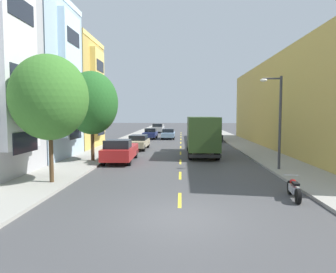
% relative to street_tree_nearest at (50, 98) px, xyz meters
% --- Properties ---
extents(ground_plane, '(160.00, 160.00, 0.00)m').
position_rel_street_tree_nearest_xyz_m(ground_plane, '(6.40, 25.58, -4.33)').
color(ground_plane, '#424244').
extents(sidewalk_left, '(3.20, 120.00, 0.14)m').
position_rel_street_tree_nearest_xyz_m(sidewalk_left, '(-0.70, 23.58, -4.26)').
color(sidewalk_left, '#99968E').
rests_on(sidewalk_left, ground_plane).
extents(sidewalk_right, '(3.20, 120.00, 0.14)m').
position_rel_street_tree_nearest_xyz_m(sidewalk_right, '(13.50, 23.58, -4.26)').
color(sidewalk_right, '#99968E').
rests_on(sidewalk_right, ground_plane).
extents(lane_centerline_dashes, '(0.14, 47.20, 0.01)m').
position_rel_street_tree_nearest_xyz_m(lane_centerline_dashes, '(6.40, 20.08, -4.32)').
color(lane_centerline_dashes, yellow).
rests_on(lane_centerline_dashes, ground_plane).
extents(townhouse_third_mustard, '(12.08, 7.39, 11.14)m').
position_rel_street_tree_nearest_xyz_m(townhouse_third_mustard, '(-7.93, 16.09, 1.04)').
color(townhouse_third_mustard, tan).
rests_on(townhouse_third_mustard, ground_plane).
extents(apartment_block_opposite, '(10.00, 36.00, 9.02)m').
position_rel_street_tree_nearest_xyz_m(apartment_block_opposite, '(20.10, 15.58, 0.19)').
color(apartment_block_opposite, tan).
rests_on(apartment_block_opposite, ground_plane).
extents(street_tree_nearest, '(3.76, 3.76, 6.28)m').
position_rel_street_tree_nearest_xyz_m(street_tree_nearest, '(0.00, 0.00, 0.00)').
color(street_tree_nearest, '#47331E').
rests_on(street_tree_nearest, sidewalk_left).
extents(street_tree_second, '(3.75, 3.75, 6.46)m').
position_rel_street_tree_nearest_xyz_m(street_tree_second, '(0.00, 7.08, -0.01)').
color(street_tree_second, '#47331E').
rests_on(street_tree_second, sidewalk_left).
extents(street_lamp, '(1.35, 0.28, 5.68)m').
position_rel_street_tree_nearest_xyz_m(street_lamp, '(12.32, 4.20, -0.83)').
color(street_lamp, '#38383D').
rests_on(street_lamp, sidewalk_right).
extents(delivery_box_truck, '(2.41, 7.90, 3.28)m').
position_rel_street_tree_nearest_xyz_m(delivery_box_truck, '(8.20, 11.21, -2.45)').
color(delivery_box_truck, '#2D471E').
rests_on(delivery_box_truck, ground_plane).
extents(parked_sedan_champagne, '(1.92, 4.55, 1.43)m').
position_rel_street_tree_nearest_xyz_m(parked_sedan_champagne, '(2.16, 15.36, -3.58)').
color(parked_sedan_champagne, tan).
rests_on(parked_sedan_champagne, ground_plane).
extents(parked_wagon_black, '(1.82, 4.70, 1.50)m').
position_rel_street_tree_nearest_xyz_m(parked_wagon_black, '(10.63, 24.63, -3.52)').
color(parked_wagon_black, black).
rests_on(parked_wagon_black, ground_plane).
extents(parked_pickup_silver, '(2.11, 5.34, 1.73)m').
position_rel_street_tree_nearest_xyz_m(parked_pickup_silver, '(2.03, 42.97, -3.50)').
color(parked_pickup_silver, '#B2B5BA').
rests_on(parked_pickup_silver, ground_plane).
extents(parked_hatchback_navy, '(1.85, 4.05, 1.50)m').
position_rel_street_tree_nearest_xyz_m(parked_hatchback_navy, '(2.06, 28.29, -3.57)').
color(parked_hatchback_navy, navy).
rests_on(parked_hatchback_navy, ground_plane).
extents(parked_hatchback_teal, '(1.81, 4.03, 1.50)m').
position_rel_street_tree_nearest_xyz_m(parked_hatchback_teal, '(10.60, 33.85, -3.57)').
color(parked_hatchback_teal, '#195B60').
rests_on(parked_hatchback_teal, ground_plane).
extents(parked_pickup_red, '(2.13, 5.35, 1.73)m').
position_rel_street_tree_nearest_xyz_m(parked_pickup_red, '(1.97, 7.34, -3.50)').
color(parked_pickup_red, '#AD1E1E').
rests_on(parked_pickup_red, ground_plane).
extents(moving_sky_sedan, '(1.80, 4.50, 1.43)m').
position_rel_street_tree_nearest_xyz_m(moving_sky_sedan, '(4.60, 28.44, -3.58)').
color(moving_sky_sedan, '#7A9EC6').
rests_on(moving_sky_sedan, ground_plane).
extents(parked_motorcycle, '(0.62, 2.05, 0.90)m').
position_rel_street_tree_nearest_xyz_m(parked_motorcycle, '(11.15, -2.04, -3.92)').
color(parked_motorcycle, black).
rests_on(parked_motorcycle, ground_plane).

